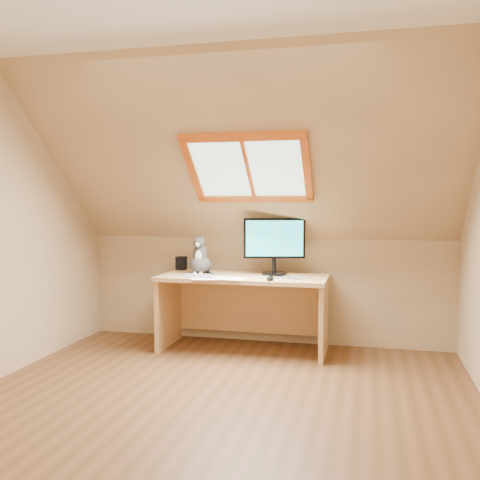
# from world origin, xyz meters

# --- Properties ---
(ground) EXTENTS (3.50, 3.50, 0.00)m
(ground) POSITION_xyz_m (0.00, 0.00, 0.00)
(ground) COLOR brown
(ground) RESTS_ON ground
(room_shell) EXTENTS (3.52, 3.52, 2.41)m
(room_shell) POSITION_xyz_m (0.00, -0.09, 1.43)
(room_shell) COLOR tan
(room_shell) RESTS_ON ground
(desk) EXTENTS (1.50, 0.66, 0.69)m
(desk) POSITION_xyz_m (-0.12, 1.45, 0.47)
(desk) COLOR tan
(desk) RESTS_ON ground
(monitor) EXTENTS (0.55, 0.24, 0.52)m
(monitor) POSITION_xyz_m (0.14, 1.49, 0.98)
(monitor) COLOR black
(monitor) RESTS_ON desk
(cat) EXTENTS (0.20, 0.25, 0.37)m
(cat) POSITION_xyz_m (-0.53, 1.40, 0.82)
(cat) COLOR #484340
(cat) RESTS_ON desk
(desk_speaker) EXTENTS (0.09, 0.09, 0.13)m
(desk_speaker) POSITION_xyz_m (-0.81, 1.63, 0.75)
(desk_speaker) COLOR black
(desk_speaker) RESTS_ON desk
(graphics_tablet) EXTENTS (0.30, 0.22, 0.01)m
(graphics_tablet) POSITION_xyz_m (-0.48, 1.21, 0.69)
(graphics_tablet) COLOR #B2B2B7
(graphics_tablet) RESTS_ON desk
(mouse) EXTENTS (0.07, 0.11, 0.03)m
(mouse) POSITION_xyz_m (0.17, 1.13, 0.70)
(mouse) COLOR black
(mouse) RESTS_ON desk
(papers) EXTENTS (0.33, 0.27, 0.00)m
(papers) POSITION_xyz_m (-0.28, 1.12, 0.69)
(papers) COLOR white
(papers) RESTS_ON desk
(cables) EXTENTS (0.51, 0.26, 0.01)m
(cables) POSITION_xyz_m (0.22, 1.26, 0.69)
(cables) COLOR silver
(cables) RESTS_ON desk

